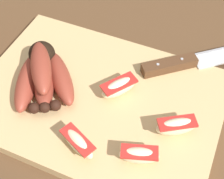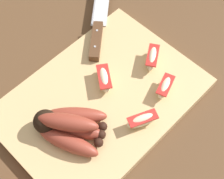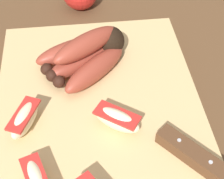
# 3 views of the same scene
# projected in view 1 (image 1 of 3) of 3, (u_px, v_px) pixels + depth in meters

# --- Properties ---
(ground_plane) EXTENTS (6.00, 6.00, 0.00)m
(ground_plane) POSITION_uv_depth(u_px,v_px,m) (98.00, 103.00, 0.56)
(ground_plane) COLOR brown
(cutting_board) EXTENTS (0.40, 0.29, 0.02)m
(cutting_board) POSITION_uv_depth(u_px,v_px,m) (101.00, 99.00, 0.55)
(cutting_board) COLOR tan
(cutting_board) RESTS_ON ground_plane
(banana_bunch) EXTENTS (0.14, 0.15, 0.06)m
(banana_bunch) POSITION_uv_depth(u_px,v_px,m) (43.00, 74.00, 0.55)
(banana_bunch) COLOR black
(banana_bunch) RESTS_ON cutting_board
(chefs_knife) EXTENTS (0.23, 0.20, 0.02)m
(chefs_knife) POSITION_uv_depth(u_px,v_px,m) (194.00, 60.00, 0.59)
(chefs_knife) COLOR silver
(chefs_knife) RESTS_ON cutting_board
(apple_wedge_near) EXTENTS (0.06, 0.05, 0.03)m
(apple_wedge_near) POSITION_uv_depth(u_px,v_px,m) (176.00, 126.00, 0.49)
(apple_wedge_near) COLOR beige
(apple_wedge_near) RESTS_ON cutting_board
(apple_wedge_middle) EXTENTS (0.06, 0.07, 0.03)m
(apple_wedge_middle) POSITION_uv_depth(u_px,v_px,m) (119.00, 87.00, 0.54)
(apple_wedge_middle) COLOR beige
(apple_wedge_middle) RESTS_ON cutting_board
(apple_wedge_far) EXTENTS (0.07, 0.05, 0.03)m
(apple_wedge_far) POSITION_uv_depth(u_px,v_px,m) (78.00, 143.00, 0.47)
(apple_wedge_far) COLOR beige
(apple_wedge_far) RESTS_ON cutting_board
(apple_wedge_extra) EXTENTS (0.06, 0.04, 0.03)m
(apple_wedge_extra) POSITION_uv_depth(u_px,v_px,m) (139.00, 155.00, 0.46)
(apple_wedge_extra) COLOR beige
(apple_wedge_extra) RESTS_ON cutting_board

